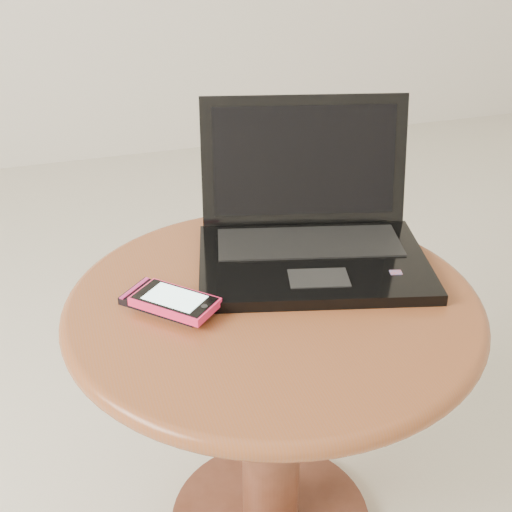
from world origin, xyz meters
name	(u,v)px	position (x,y,z in m)	size (l,w,h in m)	color
table	(273,354)	(-0.02, 0.04, 0.38)	(0.60, 0.60, 0.48)	#4C2416
laptop	(310,232)	(0.07, 0.14, 0.52)	(0.40, 0.37, 0.23)	black
phone_black	(167,301)	(-0.17, 0.07, 0.48)	(0.13, 0.13, 0.01)	black
phone_pink	(175,301)	(-0.16, 0.05, 0.50)	(0.12, 0.13, 0.01)	#FF255D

